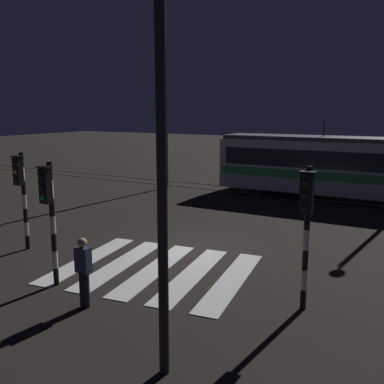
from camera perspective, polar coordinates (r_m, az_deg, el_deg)
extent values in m
plane|color=black|center=(14.72, -0.03, -7.48)|extent=(120.00, 120.00, 0.00)
cube|color=#59595E|center=(23.82, 11.84, -0.55)|extent=(80.00, 0.12, 0.03)
cube|color=#59595E|center=(25.18, 12.81, 0.02)|extent=(80.00, 0.12, 0.03)
cube|color=silver|center=(14.06, -13.53, -8.64)|extent=(1.26, 4.57, 0.02)
cube|color=silver|center=(13.45, -9.40, -9.38)|extent=(1.26, 4.57, 0.02)
cube|color=silver|center=(12.92, -4.89, -10.14)|extent=(1.26, 4.57, 0.02)
cube|color=silver|center=(12.47, -0.01, -10.88)|extent=(1.26, 4.57, 0.02)
cube|color=silver|center=(12.12, 5.23, -11.59)|extent=(1.26, 4.57, 0.02)
cylinder|color=black|center=(15.62, -20.92, -6.22)|extent=(0.14, 0.14, 0.47)
cylinder|color=white|center=(15.50, -21.04, -4.57)|extent=(0.14, 0.14, 0.47)
cylinder|color=black|center=(15.39, -21.16, -2.90)|extent=(0.14, 0.14, 0.47)
cylinder|color=white|center=(15.29, -21.27, -1.20)|extent=(0.14, 0.14, 0.47)
cylinder|color=black|center=(15.20, -21.39, 0.52)|extent=(0.14, 0.14, 0.47)
cylinder|color=white|center=(15.13, -21.52, 2.26)|extent=(0.14, 0.14, 0.47)
cylinder|color=black|center=(15.08, -21.64, 4.01)|extent=(0.14, 0.14, 0.47)
cube|color=black|center=(15.01, -22.04, 2.54)|extent=(0.28, 0.20, 0.90)
sphere|color=black|center=(14.91, -22.44, 3.55)|extent=(0.14, 0.14, 0.14)
sphere|color=orange|center=(14.95, -22.36, 2.48)|extent=(0.14, 0.14, 0.14)
sphere|color=black|center=(14.99, -22.29, 1.43)|extent=(0.14, 0.14, 0.14)
cube|color=black|center=(14.96, -22.17, 4.40)|extent=(0.36, 0.24, 0.04)
cylinder|color=black|center=(12.30, -17.53, -10.58)|extent=(0.14, 0.14, 0.47)
cylinder|color=white|center=(12.14, -17.65, -8.49)|extent=(0.14, 0.14, 0.47)
cylinder|color=black|center=(12.00, -17.78, -6.35)|extent=(0.14, 0.14, 0.47)
cylinder|color=white|center=(11.87, -17.92, -4.16)|extent=(0.14, 0.14, 0.47)
cylinder|color=black|center=(11.76, -18.05, -1.93)|extent=(0.14, 0.14, 0.47)
cylinder|color=white|center=(11.67, -18.19, 0.34)|extent=(0.14, 0.14, 0.47)
cylinder|color=black|center=(11.60, -18.32, 2.65)|extent=(0.14, 0.14, 0.47)
cube|color=black|center=(11.54, -18.83, 0.75)|extent=(0.28, 0.20, 0.90)
sphere|color=black|center=(11.42, -19.32, 2.05)|extent=(0.14, 0.14, 0.14)
sphere|color=black|center=(11.47, -19.23, 0.67)|extent=(0.14, 0.14, 0.14)
sphere|color=green|center=(11.52, -19.15, -0.70)|extent=(0.14, 0.14, 0.14)
cube|color=black|center=(11.47, -18.98, 3.16)|extent=(0.36, 0.24, 0.04)
cylinder|color=black|center=(10.76, 14.47, -13.57)|extent=(0.14, 0.14, 0.48)
cylinder|color=white|center=(10.57, 14.60, -11.17)|extent=(0.14, 0.14, 0.48)
cylinder|color=black|center=(10.40, 14.73, -8.69)|extent=(0.14, 0.14, 0.48)
cylinder|color=white|center=(10.25, 14.86, -6.14)|extent=(0.14, 0.14, 0.48)
cylinder|color=black|center=(10.12, 14.99, -3.51)|extent=(0.14, 0.14, 0.48)
cylinder|color=white|center=(10.02, 15.13, -0.82)|extent=(0.14, 0.14, 0.48)
cylinder|color=black|center=(9.93, 15.26, 1.92)|extent=(0.14, 0.14, 0.48)
cube|color=black|center=(9.83, 14.92, -0.27)|extent=(0.28, 0.20, 0.90)
sphere|color=black|center=(9.68, 14.84, 1.24)|extent=(0.14, 0.14, 0.14)
sphere|color=black|center=(9.73, 14.76, -0.38)|extent=(0.14, 0.14, 0.14)
sphere|color=black|center=(9.78, 14.69, -1.99)|extent=(0.14, 0.14, 0.14)
cube|color=black|center=(9.75, 15.06, 2.55)|extent=(0.36, 0.24, 0.04)
cylinder|color=black|center=(25.60, -3.45, 9.34)|extent=(0.18, 0.18, 7.92)
cylinder|color=black|center=(25.41, -4.12, 18.04)|extent=(0.10, 0.90, 0.10)
sphere|color=#F9E08C|center=(25.03, -4.70, 17.96)|extent=(0.44, 0.44, 0.44)
cylinder|color=black|center=(7.03, -4.04, 4.86)|extent=(0.18, 0.18, 7.79)
cube|color=silver|center=(23.42, 22.29, 2.85)|extent=(15.34, 2.50, 2.70)
cube|color=green|center=(22.22, 21.83, 1.58)|extent=(15.03, 0.04, 0.44)
cube|color=green|center=(24.72, 22.58, 2.39)|extent=(15.03, 0.04, 0.44)
cube|color=black|center=(22.12, 21.97, 3.63)|extent=(14.57, 0.03, 0.90)
cube|color=#4C4C51|center=(23.29, 22.54, 6.39)|extent=(15.03, 2.30, 0.20)
cylinder|color=#262628|center=(23.63, 17.04, 8.01)|extent=(0.08, 0.08, 1.00)
cube|color=black|center=(24.49, 12.21, 0.12)|extent=(2.20, 2.00, 0.35)
cylinder|color=black|center=(10.75, -14.02, -12.41)|extent=(0.24, 0.24, 0.88)
cube|color=#2D3851|center=(10.48, -14.21, -8.69)|extent=(0.36, 0.22, 0.60)
sphere|color=tan|center=(10.35, -14.31, -6.49)|extent=(0.22, 0.22, 0.22)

